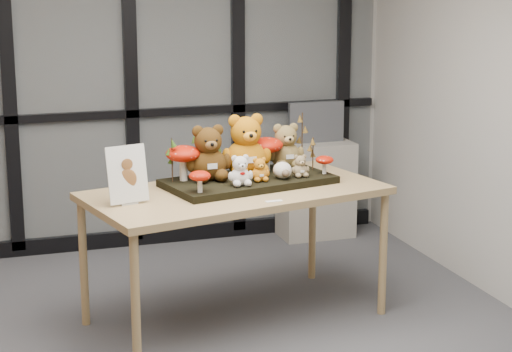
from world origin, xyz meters
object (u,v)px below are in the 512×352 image
object	(u,v)px
bear_beige_small	(300,165)
bear_brown_medium	(208,150)
bear_pooh_yellow	(246,141)
mushroom_front_right	(325,164)
diorama_tray	(249,181)
mushroom_front_left	(200,181)
bear_small_yellow	(260,168)
bear_tan_back	(286,143)
plush_cream_hedgehog	(282,169)
bear_white_bow	(240,169)
mushroom_back_left	(183,161)
display_table	(235,200)
monitor	(316,122)
cabinet	(316,190)
sign_holder	(127,177)
mushroom_back_right	(266,152)

from	to	relation	value
bear_beige_small	bear_brown_medium	bearing A→B (deg)	156.50
bear_pooh_yellow	bear_brown_medium	xyz separation A→B (m)	(-0.26, -0.05, -0.03)
bear_beige_small	mushroom_front_right	distance (m)	0.18
diorama_tray	mushroom_front_left	size ratio (longest dim) A/B	7.28
bear_brown_medium	bear_small_yellow	xyz separation A→B (m)	(0.29, -0.14, -0.11)
bear_tan_back	plush_cream_hedgehog	size ratio (longest dim) A/B	2.78
bear_white_bow	mushroom_back_left	world-z (taller)	mushroom_back_left
display_table	bear_small_yellow	bearing A→B (deg)	-14.65
bear_pooh_yellow	mushroom_back_left	world-z (taller)	bear_pooh_yellow
bear_pooh_yellow	monitor	bearing A→B (deg)	40.57
display_table	bear_small_yellow	world-z (taller)	bear_small_yellow
bear_brown_medium	monitor	distance (m)	1.90
display_table	bear_tan_back	size ratio (longest dim) A/B	6.06
bear_white_bow	plush_cream_hedgehog	world-z (taller)	bear_white_bow
bear_pooh_yellow	cabinet	xyz separation A→B (m)	(1.01, 1.33, -0.70)
bear_white_bow	mushroom_back_left	bearing A→B (deg)	130.23
bear_small_yellow	plush_cream_hedgehog	size ratio (longest dim) A/B	1.40
bear_white_bow	sign_holder	xyz separation A→B (m)	(-0.69, -0.06, 0.01)
mushroom_back_right	bear_tan_back	bearing A→B (deg)	18.74
mushroom_back_left	cabinet	size ratio (longest dim) A/B	0.31
bear_white_bow	mushroom_front_right	xyz separation A→B (m)	(0.60, 0.12, -0.04)
diorama_tray	plush_cream_hedgehog	distance (m)	0.22
bear_brown_medium	bear_small_yellow	bearing A→B (deg)	-38.58
bear_brown_medium	mushroom_front_left	distance (m)	0.35
plush_cream_hedgehog	diorama_tray	bearing A→B (deg)	144.20
diorama_tray	bear_tan_back	xyz separation A→B (m)	(0.32, 0.21, 0.18)
diorama_tray	bear_small_yellow	distance (m)	0.15
cabinet	bear_tan_back	bearing A→B (deg)	-120.14
diorama_tray	mushroom_front_right	size ratio (longest dim) A/B	8.06
bear_beige_small	mushroom_front_right	world-z (taller)	bear_beige_small
bear_white_bow	bear_brown_medium	bearing A→B (deg)	111.84
display_table	bear_beige_small	size ratio (longest dim) A/B	12.52
mushroom_front_left	mushroom_back_left	bearing A→B (deg)	93.53
bear_beige_small	bear_pooh_yellow	bearing A→B (deg)	139.44
bear_beige_small	mushroom_front_right	size ratio (longest dim) A/B	1.21
bear_brown_medium	bear_beige_small	distance (m)	0.58
plush_cream_hedgehog	mushroom_front_left	world-z (taller)	mushroom_front_left
bear_small_yellow	mushroom_back_left	bearing A→B (deg)	147.81
plush_cream_hedgehog	mushroom_front_right	bearing A→B (deg)	-4.78
mushroom_front_right	monitor	size ratio (longest dim) A/B	0.28
bear_brown_medium	mushroom_front_left	bearing A→B (deg)	-126.27
bear_brown_medium	sign_holder	size ratio (longest dim) A/B	1.11
bear_pooh_yellow	mushroom_back_right	size ratio (longest dim) A/B	1.78
display_table	plush_cream_hedgehog	size ratio (longest dim) A/B	16.82
plush_cream_hedgehog	mushroom_front_right	distance (m)	0.30
monitor	mushroom_back_left	bearing A→B (deg)	-135.77
bear_brown_medium	sign_holder	xyz separation A→B (m)	(-0.55, -0.26, -0.07)
diorama_tray	cabinet	xyz separation A→B (m)	(1.02, 1.42, -0.47)
mushroom_back_left	mushroom_front_right	distance (m)	0.90
bear_pooh_yellow	bear_white_bow	size ratio (longest dim) A/B	2.08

